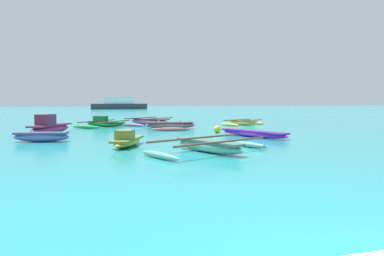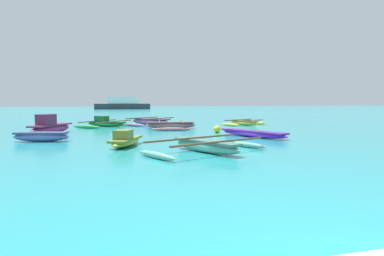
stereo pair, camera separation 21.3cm
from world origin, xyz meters
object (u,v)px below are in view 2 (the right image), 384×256
at_px(moored_boat_7, 244,123).
at_px(moored_boat_1, 41,136).
at_px(moored_boat_8, 126,140).
at_px(moored_boat_4, 253,133).
at_px(distant_ferry, 122,104).
at_px(moored_boat_5, 150,121).
at_px(mooring_buoy_0, 217,129).
at_px(moored_boat_2, 206,146).
at_px(moored_boat_6, 106,123).
at_px(moored_boat_3, 171,125).
at_px(moored_boat_0, 50,127).

bearing_deg(moored_boat_7, moored_boat_1, -84.56).
bearing_deg(moored_boat_8, moored_boat_4, -50.96).
bearing_deg(moored_boat_1, distant_ferry, 96.33).
distance_m(moored_boat_5, mooring_buoy_0, 7.62).
relative_size(moored_boat_2, moored_boat_6, 1.01).
relative_size(moored_boat_3, moored_boat_4, 0.93).
distance_m(moored_boat_0, moored_boat_3, 7.04).
bearing_deg(mooring_buoy_0, moored_boat_6, 131.96).
height_order(moored_boat_4, moored_boat_5, moored_boat_5).
relative_size(moored_boat_5, mooring_buoy_0, 10.79).
relative_size(moored_boat_2, moored_boat_7, 1.33).
bearing_deg(moored_boat_2, moored_boat_7, 126.59).
bearing_deg(moored_boat_4, moored_boat_8, -96.06).
xyz_separation_m(moored_boat_0, moored_boat_3, (6.81, 1.78, -0.15)).
xyz_separation_m(moored_boat_4, moored_boat_6, (-6.76, 9.02, 0.06)).
height_order(moored_boat_0, moored_boat_5, moored_boat_0).
bearing_deg(distant_ferry, moored_boat_7, -84.39).
height_order(moored_boat_0, distant_ferry, distant_ferry).
height_order(moored_boat_1, mooring_buoy_0, moored_boat_1).
xyz_separation_m(moored_boat_1, moored_boat_2, (5.87, -4.74, -0.02)).
height_order(moored_boat_6, moored_boat_7, moored_boat_6).
bearing_deg(moored_boat_2, moored_boat_4, 114.18).
bearing_deg(distant_ferry, moored_boat_4, -87.73).
height_order(moored_boat_1, moored_boat_3, moored_boat_3).
distance_m(moored_boat_1, moored_boat_2, 7.55).
bearing_deg(moored_boat_7, moored_boat_3, -97.05).
height_order(moored_boat_6, distant_ferry, distant_ferry).
relative_size(moored_boat_0, moored_boat_1, 1.37).
height_order(moored_boat_2, moored_boat_8, moored_boat_8).
relative_size(moored_boat_1, moored_boat_8, 0.93).
distance_m(moored_boat_5, moored_boat_7, 6.79).
bearing_deg(moored_boat_1, mooring_buoy_0, 25.78).
bearing_deg(moored_boat_8, moored_boat_1, 76.17).
xyz_separation_m(moored_boat_4, moored_boat_7, (2.92, 7.77, 0.01)).
height_order(moored_boat_1, moored_boat_2, moored_boat_2).
xyz_separation_m(moored_boat_7, moored_boat_8, (-9.07, -9.64, 0.05)).
distance_m(moored_boat_3, moored_boat_6, 4.99).
height_order(moored_boat_2, moored_boat_7, moored_boat_2).
xyz_separation_m(moored_boat_3, moored_boat_5, (-0.76, 3.75, 0.03)).
distance_m(moored_boat_1, moored_boat_7, 14.37).
bearing_deg(moored_boat_1, moored_boat_8, -23.17).
bearing_deg(moored_boat_0, moored_boat_1, -153.08).
xyz_separation_m(moored_boat_0, distant_ferry, (7.15, 58.67, 0.72)).
relative_size(moored_boat_0, moored_boat_3, 0.89).
xyz_separation_m(moored_boat_2, moored_boat_4, (3.66, 4.17, -0.04)).
height_order(moored_boat_5, moored_boat_7, moored_boat_5).
bearing_deg(distant_ferry, moored_boat_0, -96.94).
height_order(moored_boat_3, moored_boat_5, moored_boat_5).
bearing_deg(mooring_buoy_0, moored_boat_3, 119.10).
height_order(moored_boat_4, moored_boat_8, moored_boat_8).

